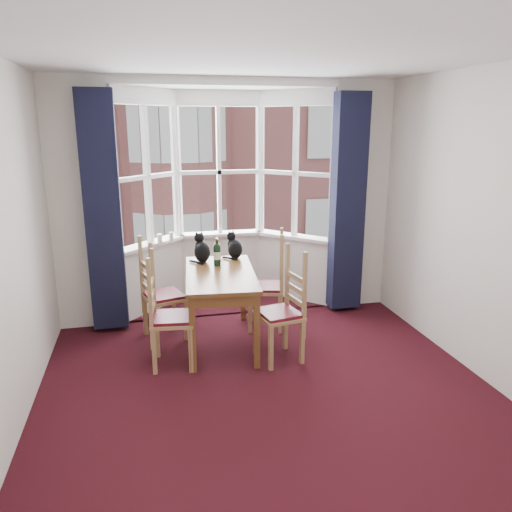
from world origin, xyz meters
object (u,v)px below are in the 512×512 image
object	(u,v)px
cat_right	(235,247)
candle_tall	(160,238)
dining_table	(220,282)
chair_left_near	(163,320)
chair_right_far	(273,288)
candle_short	(171,237)
chair_left_far	(156,298)
cat_left	(202,250)
chair_right_near	(287,314)
wine_bottle	(217,254)

from	to	relation	value
cat_right	candle_tall	distance (m)	1.04
dining_table	chair_left_near	size ratio (longest dim) A/B	1.50
chair_right_far	candle_short	world-z (taller)	candle_short
chair_left_far	cat_left	world-z (taller)	cat_left
chair_left_near	chair_right_far	xyz separation A→B (m)	(1.28, 0.67, 0.00)
chair_left_far	cat_right	bearing A→B (deg)	17.63
chair_left_far	cat_right	distance (m)	1.06
dining_table	chair_right_far	bearing A→B (deg)	24.22
chair_right_near	candle_short	xyz separation A→B (m)	(-1.01, 1.70, 0.46)
wine_bottle	candle_short	bearing A→B (deg)	114.58
candle_tall	cat_left	bearing A→B (deg)	-58.72
chair_left_far	cat_left	xyz separation A→B (m)	(0.53, 0.21, 0.45)
wine_bottle	cat_right	bearing A→B (deg)	48.73
chair_left_near	cat_right	xyz separation A→B (m)	(0.88, 0.92, 0.44)
chair_right_near	candle_tall	distance (m)	2.08
chair_left_far	chair_right_near	xyz separation A→B (m)	(1.25, -0.74, 0.00)
chair_left_near	cat_right	size ratio (longest dim) A/B	2.88
wine_bottle	candle_short	world-z (taller)	wine_bottle
chair_left_far	chair_right_far	world-z (taller)	same
candle_short	chair_left_far	bearing A→B (deg)	-103.90
dining_table	cat_right	world-z (taller)	cat_right
candle_tall	dining_table	bearing A→B (deg)	-64.25
dining_table	chair_left_far	xyz separation A→B (m)	(-0.66, 0.25, -0.21)
candle_tall	chair_left_far	bearing A→B (deg)	-95.77
chair_left_near	wine_bottle	bearing A→B (deg)	45.44
cat_left	wine_bottle	bearing A→B (deg)	-54.77
chair_left_far	chair_right_near	world-z (taller)	same
chair_left_far	candle_tall	bearing A→B (deg)	84.23
cat_left	candle_tall	size ratio (longest dim) A/B	3.28
chair_right_far	wine_bottle	distance (m)	0.79
chair_left_far	chair_right_near	distance (m)	1.45
chair_right_near	candle_short	distance (m)	2.03
cat_left	candle_short	distance (m)	0.80
chair_left_near	candle_tall	bearing A→B (deg)	88.07
cat_left	candle_short	world-z (taller)	cat_left
candle_short	wine_bottle	bearing A→B (deg)	-65.42
cat_right	wine_bottle	distance (m)	0.37
chair_left_near	chair_left_far	world-z (taller)	same
cat_left	cat_right	bearing A→B (deg)	11.26
chair_left_far	chair_right_far	size ratio (longest dim) A/B	1.00
chair_left_far	candle_short	xyz separation A→B (m)	(0.24, 0.96, 0.46)
chair_right_far	chair_left_near	bearing A→B (deg)	-152.18
chair_right_far	cat_left	bearing A→B (deg)	167.93
chair_right_far	cat_right	xyz separation A→B (m)	(-0.40, 0.25, 0.44)
dining_table	chair_left_near	xyz separation A→B (m)	(-0.62, -0.38, -0.21)
wine_bottle	chair_right_far	bearing A→B (deg)	2.90
dining_table	wine_bottle	bearing A→B (deg)	88.08
cat_left	candle_tall	distance (m)	0.84
chair_right_far	candle_short	distance (m)	1.49
cat_right	wine_bottle	xyz separation A→B (m)	(-0.24, -0.28, 0.01)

